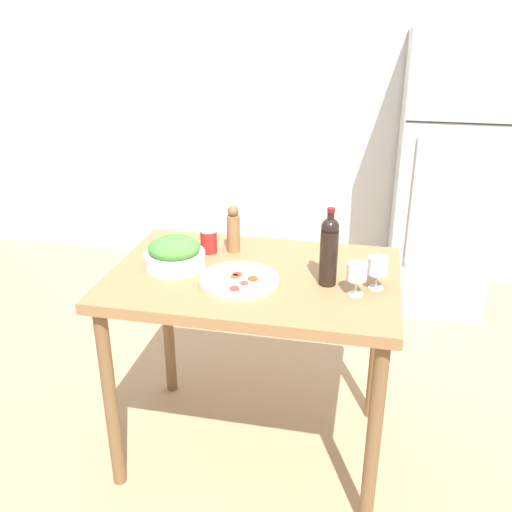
# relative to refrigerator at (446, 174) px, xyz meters

# --- Properties ---
(ground_plane) EXTENTS (14.00, 14.00, 0.00)m
(ground_plane) POSITION_rel_refrigerator_xyz_m (-0.91, -1.75, -0.90)
(ground_plane) COLOR tan
(wall_back) EXTENTS (6.40, 0.08, 2.60)m
(wall_back) POSITION_rel_refrigerator_xyz_m (-0.91, 0.39, 0.40)
(wall_back) COLOR silver
(wall_back) RESTS_ON ground_plane
(refrigerator) EXTENTS (0.62, 0.71, 1.80)m
(refrigerator) POSITION_rel_refrigerator_xyz_m (0.00, 0.00, 0.00)
(refrigerator) COLOR #B7BCC1
(refrigerator) RESTS_ON ground_plane
(prep_counter) EXTENTS (1.18, 0.79, 0.90)m
(prep_counter) POSITION_rel_refrigerator_xyz_m (-0.91, -1.75, -0.11)
(prep_counter) COLOR olive
(prep_counter) RESTS_ON ground_plane
(wine_bottle) EXTENTS (0.07, 0.07, 0.31)m
(wine_bottle) POSITION_rel_refrigerator_xyz_m (-0.61, -1.78, 0.15)
(wine_bottle) COLOR black
(wine_bottle) RESTS_ON prep_counter
(wine_glass_near) EXTENTS (0.07, 0.07, 0.13)m
(wine_glass_near) POSITION_rel_refrigerator_xyz_m (-0.49, -1.85, 0.09)
(wine_glass_near) COLOR silver
(wine_glass_near) RESTS_ON prep_counter
(wine_glass_far) EXTENTS (0.07, 0.07, 0.13)m
(wine_glass_far) POSITION_rel_refrigerator_xyz_m (-0.42, -1.79, 0.09)
(wine_glass_far) COLOR silver
(wine_glass_far) RESTS_ON prep_counter
(pepper_mill) EXTENTS (0.06, 0.06, 0.21)m
(pepper_mill) POSITION_rel_refrigerator_xyz_m (-1.05, -1.54, 0.11)
(pepper_mill) COLOR olive
(pepper_mill) RESTS_ON prep_counter
(salad_bowl) EXTENTS (0.25, 0.25, 0.13)m
(salad_bowl) POSITION_rel_refrigerator_xyz_m (-1.25, -1.76, 0.06)
(salad_bowl) COLOR white
(salad_bowl) RESTS_ON prep_counter
(homemade_pizza) EXTENTS (0.32, 0.32, 0.03)m
(homemade_pizza) POSITION_rel_refrigerator_xyz_m (-0.95, -1.85, 0.02)
(homemade_pizza) COLOR beige
(homemade_pizza) RESTS_ON prep_counter
(salt_canister) EXTENTS (0.07, 0.07, 0.11)m
(salt_canister) POSITION_rel_refrigerator_xyz_m (-1.15, -1.57, 0.06)
(salt_canister) COLOR #B2231E
(salt_canister) RESTS_ON prep_counter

